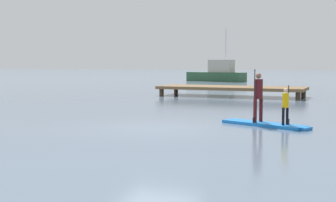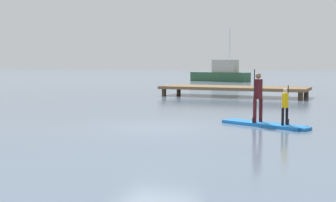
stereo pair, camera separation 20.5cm
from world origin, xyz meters
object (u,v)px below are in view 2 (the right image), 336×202
paddler_child_solo (285,104)px  paddleboard_near (265,124)px  fishing_boat_green_midground (221,74)px  paddler_adult (258,94)px

paddler_child_solo → paddleboard_near: bearing=159.0°
fishing_boat_green_midground → paddler_adult: bearing=-71.0°
paddler_child_solo → fishing_boat_green_midground: (-13.14, 35.63, 0.10)m
paddleboard_near → paddler_child_solo: (0.69, -0.27, 0.71)m
paddler_adult → paddler_child_solo: size_ratio=1.40×
paddler_adult → paddleboard_near: bearing=-20.7°
paddler_child_solo → fishing_boat_green_midground: 37.97m
paddler_adult → paddler_child_solo: paddler_adult is taller
paddleboard_near → paddler_adult: paddler_adult is taller
paddler_adult → paddler_child_solo: (0.97, -0.37, -0.29)m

